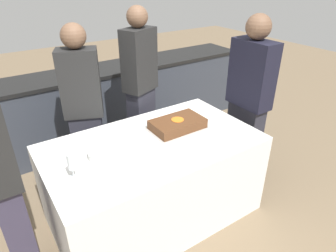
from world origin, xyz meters
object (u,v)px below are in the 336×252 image
at_px(person_seated_left, 2,181).
at_px(person_standing_back, 84,110).
at_px(cake, 177,124).
at_px(plate_stack, 103,154).
at_px(person_seated_right, 248,101).
at_px(person_cutting_cake, 141,92).
at_px(wine_glass, 71,163).

xyz_separation_m(person_seated_left, person_standing_back, (0.78, 0.71, 0.00)).
height_order(cake, plate_stack, cake).
relative_size(plate_stack, person_seated_right, 0.13).
xyz_separation_m(plate_stack, person_seated_right, (1.49, -0.02, 0.07)).
xyz_separation_m(cake, person_seated_right, (0.78, -0.07, 0.06)).
distance_m(person_cutting_cake, person_seated_right, 1.06).
distance_m(person_seated_left, person_standing_back, 1.05).
bearing_deg(person_seated_right, plate_stack, -90.74).
bearing_deg(person_seated_left, person_standing_back, -47.49).
bearing_deg(person_cutting_cake, plate_stack, 22.08).
bearing_deg(person_standing_back, plate_stack, 103.42).
bearing_deg(person_seated_left, plate_stack, -88.34).
height_order(plate_stack, person_seated_left, person_seated_left).
relative_size(person_seated_left, person_standing_back, 1.00).
xyz_separation_m(wine_glass, person_seated_right, (1.75, 0.10, -0.02)).
distance_m(wine_glass, person_seated_right, 1.75).
bearing_deg(person_standing_back, person_seated_right, 175.57).
height_order(plate_stack, person_standing_back, person_standing_back).
height_order(wine_glass, person_standing_back, person_standing_back).
distance_m(wine_glass, person_standing_back, 0.90).
height_order(plate_stack, wine_glass, wine_glass).
bearing_deg(person_seated_left, wine_glass, -104.55).
relative_size(plate_stack, person_standing_back, 0.13).
bearing_deg(plate_stack, cake, 4.20).
bearing_deg(person_cutting_cake, person_standing_back, -22.29).
bearing_deg(person_seated_right, cake, -95.17).
distance_m(wine_glass, person_cutting_cake, 1.26).
bearing_deg(person_standing_back, person_seated_left, 65.40).
relative_size(wine_glass, person_seated_right, 0.11).
xyz_separation_m(wine_glass, person_seated_left, (-0.40, 0.10, -0.04)).
xyz_separation_m(person_cutting_cake, person_standing_back, (-0.59, 0.00, -0.05)).
distance_m(cake, person_seated_right, 0.79).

